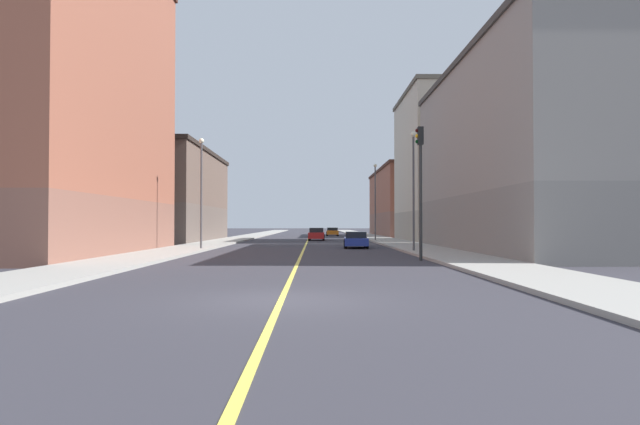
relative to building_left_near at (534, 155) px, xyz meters
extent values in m
plane|color=#333239|center=(-15.39, -22.46, -6.41)|extent=(400.00, 400.00, 0.00)
cube|color=#9E9B93|center=(-6.99, 26.54, -6.34)|extent=(3.72, 168.00, 0.15)
cube|color=#9E9B93|center=(-23.80, 26.54, -6.34)|extent=(3.72, 168.00, 0.15)
cube|color=#E5D14C|center=(-15.39, 26.54, -6.40)|extent=(0.16, 154.00, 0.01)
cube|color=slate|center=(0.00, 0.00, -4.55)|extent=(10.25, 24.93, 3.72)
cube|color=gray|center=(0.00, 0.00, 1.65)|extent=(10.25, 24.93, 8.69)
cube|color=#3B3937|center=(0.00, 0.00, 6.19)|extent=(10.55, 25.23, 0.40)
cube|color=#9D9688|center=(0.00, 21.09, -4.86)|extent=(10.25, 14.71, 3.10)
cube|color=#BCB29E|center=(0.00, 21.09, 2.76)|extent=(10.25, 14.71, 12.15)
cube|color=#545047|center=(0.00, 21.09, 9.03)|extent=(10.55, 15.01, 0.40)
cube|color=brown|center=(0.00, 44.81, -4.70)|extent=(10.25, 25.81, 3.42)
cube|color=#93513D|center=(0.00, 44.81, 0.07)|extent=(10.25, 25.81, 6.12)
cube|color=#42241B|center=(0.00, 44.81, 3.33)|extent=(10.55, 26.11, 0.40)
cube|color=brown|center=(-30.79, -3.13, -4.73)|extent=(10.25, 20.00, 3.36)
cube|color=#93513D|center=(-30.79, -3.13, 4.97)|extent=(10.25, 20.00, 16.04)
cube|color=brown|center=(-30.79, 21.60, -4.57)|extent=(10.25, 21.74, 3.69)
cube|color=brown|center=(-30.79, 21.60, 0.03)|extent=(10.25, 21.74, 5.50)
cube|color=#2B221D|center=(-30.79, 21.60, 2.98)|extent=(10.55, 22.04, 0.40)
cylinder|color=#2D2D2D|center=(-9.25, -8.52, -3.49)|extent=(0.16, 0.16, 5.85)
cube|color=black|center=(-9.25, -8.52, -0.11)|extent=(0.28, 0.32, 0.90)
sphere|color=#320404|center=(-9.41, -8.52, 0.16)|extent=(0.20, 0.20, 0.20)
sphere|color=orange|center=(-9.41, -8.52, -0.12)|extent=(0.20, 0.20, 0.20)
sphere|color=black|center=(-9.41, -8.52, -0.40)|extent=(0.20, 0.20, 0.20)
cylinder|color=#4C4C51|center=(-8.25, -1.11, -2.61)|extent=(0.14, 0.14, 7.30)
sphere|color=#EAEACC|center=(-8.25, -1.11, 1.19)|extent=(0.36, 0.36, 0.36)
cylinder|color=#4C4C51|center=(-22.53, 2.06, -2.58)|extent=(0.14, 0.14, 7.36)
sphere|color=#EAEACC|center=(-22.53, 2.06, 1.25)|extent=(0.36, 0.36, 0.36)
cylinder|color=#4C4C51|center=(-8.25, 20.92, -2.42)|extent=(0.14, 0.14, 7.68)
sphere|color=#EAEACC|center=(-8.25, 20.92, 1.57)|extent=(0.36, 0.36, 0.36)
cube|color=red|center=(-14.42, 24.29, -5.86)|extent=(1.82, 4.31, 0.66)
cube|color=black|center=(-14.42, 24.27, -5.27)|extent=(1.56, 1.84, 0.51)
cylinder|color=black|center=(-15.17, 25.63, -6.09)|extent=(0.23, 0.64, 0.64)
cylinder|color=black|center=(-13.61, 25.59, -6.09)|extent=(0.23, 0.64, 0.64)
cylinder|color=black|center=(-15.23, 22.98, -6.09)|extent=(0.23, 0.64, 0.64)
cylinder|color=black|center=(-13.67, 22.95, -6.09)|extent=(0.23, 0.64, 0.64)
cube|color=orange|center=(-11.95, 46.59, -5.89)|extent=(1.80, 4.16, 0.61)
cube|color=black|center=(-11.95, 46.78, -5.37)|extent=(1.58, 2.09, 0.43)
cylinder|color=black|center=(-12.75, 47.88, -6.09)|extent=(0.22, 0.64, 0.64)
cylinder|color=black|center=(-11.13, 47.87, -6.09)|extent=(0.22, 0.64, 0.64)
cylinder|color=black|center=(-12.76, 45.31, -6.09)|extent=(0.22, 0.64, 0.64)
cylinder|color=black|center=(-11.15, 45.30, -6.09)|extent=(0.22, 0.64, 0.64)
cube|color=#23389E|center=(-11.46, 5.63, -5.91)|extent=(1.94, 4.48, 0.57)
cube|color=black|center=(-11.46, 5.53, -5.39)|extent=(1.62, 1.94, 0.46)
cylinder|color=black|center=(-12.20, 7.03, -6.09)|extent=(0.25, 0.65, 0.64)
cylinder|color=black|center=(-10.60, 6.96, -6.09)|extent=(0.25, 0.65, 0.64)
cylinder|color=black|center=(-12.31, 4.30, -6.09)|extent=(0.25, 0.65, 0.64)
cylinder|color=black|center=(-10.72, 4.23, -6.09)|extent=(0.25, 0.65, 0.64)
camera|label=1|loc=(-14.57, -35.60, -4.55)|focal=30.27mm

